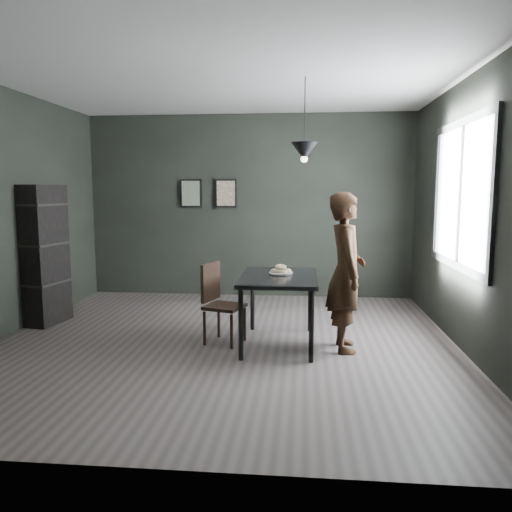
# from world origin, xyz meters

# --- Properties ---
(ground) EXTENTS (5.00, 5.00, 0.00)m
(ground) POSITION_xyz_m (0.00, 0.00, 0.00)
(ground) COLOR #393331
(ground) RESTS_ON ground
(back_wall) EXTENTS (5.00, 0.10, 2.80)m
(back_wall) POSITION_xyz_m (0.00, 2.50, 1.40)
(back_wall) COLOR black
(back_wall) RESTS_ON ground
(ceiling) EXTENTS (5.00, 5.00, 0.02)m
(ceiling) POSITION_xyz_m (0.00, 0.00, 2.80)
(ceiling) COLOR silver
(ceiling) RESTS_ON ground
(window_assembly) EXTENTS (0.04, 1.96, 1.56)m
(window_assembly) POSITION_xyz_m (2.47, 0.20, 1.60)
(window_assembly) COLOR white
(window_assembly) RESTS_ON ground
(cafe_table) EXTENTS (0.80, 1.20, 0.75)m
(cafe_table) POSITION_xyz_m (0.60, 0.00, 0.67)
(cafe_table) COLOR black
(cafe_table) RESTS_ON ground
(white_plate) EXTENTS (0.23, 0.23, 0.01)m
(white_plate) POSITION_xyz_m (0.62, 0.10, 0.76)
(white_plate) COLOR white
(white_plate) RESTS_ON cafe_table
(donut_pile) EXTENTS (0.22, 0.22, 0.09)m
(donut_pile) POSITION_xyz_m (0.62, 0.10, 0.79)
(donut_pile) COLOR beige
(donut_pile) RESTS_ON white_plate
(woman) EXTENTS (0.43, 0.62, 1.63)m
(woman) POSITION_xyz_m (1.29, -0.10, 0.82)
(woman) COLOR black
(woman) RESTS_ON ground
(wood_chair) EXTENTS (0.47, 0.47, 0.87)m
(wood_chair) POSITION_xyz_m (-0.06, 0.02, 0.49)
(wood_chair) COLOR black
(wood_chair) RESTS_ON ground
(shelf_unit) EXTENTS (0.41, 0.62, 1.71)m
(shelf_unit) POSITION_xyz_m (-2.32, 0.59, 0.86)
(shelf_unit) COLOR black
(shelf_unit) RESTS_ON ground
(pendant_lamp) EXTENTS (0.28, 0.28, 0.86)m
(pendant_lamp) POSITION_xyz_m (0.85, 0.10, 2.05)
(pendant_lamp) COLOR black
(pendant_lamp) RESTS_ON ground
(framed_print_left) EXTENTS (0.34, 0.04, 0.44)m
(framed_print_left) POSITION_xyz_m (-0.90, 2.47, 1.60)
(framed_print_left) COLOR black
(framed_print_left) RESTS_ON ground
(framed_print_right) EXTENTS (0.34, 0.04, 0.44)m
(framed_print_right) POSITION_xyz_m (-0.35, 2.47, 1.60)
(framed_print_right) COLOR black
(framed_print_right) RESTS_ON ground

